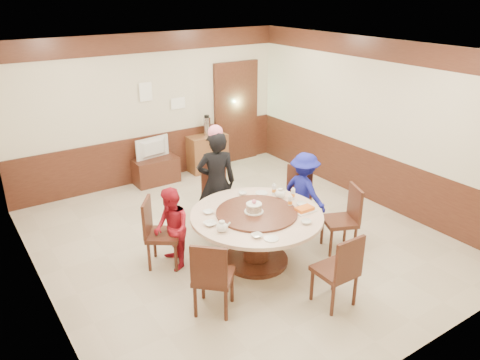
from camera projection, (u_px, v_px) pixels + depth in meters
room at (239, 173)px, 6.72m from camera, size 6.00×6.04×2.84m
banquet_table at (256, 228)px, 6.34m from camera, size 1.79×1.79×0.78m
chair_0 at (295, 209)px, 7.39m from camera, size 0.61×0.60×0.97m
chair_1 at (218, 205)px, 7.54m from camera, size 0.52×0.52×0.97m
chair_2 at (163, 244)px, 6.38m from camera, size 0.62×0.61×0.97m
chair_3 at (213, 288)px, 5.46m from camera, size 0.62×0.62×0.97m
chair_4 at (335, 282)px, 5.58m from camera, size 0.45×0.46×0.97m
chair_5 at (340, 230)px, 6.76m from camera, size 0.58×0.58×0.97m
person_standing at (216, 183)px, 7.07m from camera, size 0.70×0.58×1.63m
person_red at (172, 229)px, 6.23m from camera, size 0.52×0.62×1.15m
person_blue at (304, 191)px, 7.24m from camera, size 0.56×0.86×1.25m
birthday_cake at (254, 208)px, 6.22m from camera, size 0.26×0.26×0.18m
teapot_left at (222, 227)px, 5.78m from camera, size 0.17×0.15×0.13m
teapot_right at (280, 194)px, 6.70m from camera, size 0.17×0.15×0.13m
bowl_0 at (208, 212)px, 6.26m from camera, size 0.14×0.14×0.03m
bowl_1 at (306, 222)px, 5.99m from camera, size 0.14×0.14×0.04m
bowl_2 at (257, 236)px, 5.67m from camera, size 0.14×0.14×0.03m
bowl_3 at (301, 205)px, 6.47m from camera, size 0.14×0.14×0.04m
bowl_4 at (210, 224)px, 5.95m from camera, size 0.16×0.16×0.04m
bowl_5 at (242, 193)px, 6.82m from camera, size 0.12×0.12×0.04m
saucer_near at (271, 239)px, 5.63m from camera, size 0.18×0.18×0.01m
saucer_far at (262, 193)px, 6.87m from camera, size 0.18×0.18×0.01m
shrimp_platter at (304, 210)px, 6.31m from camera, size 0.30×0.20×0.06m
bottle_0 at (290, 202)px, 6.42m from camera, size 0.06×0.06×0.16m
bottle_1 at (293, 194)px, 6.64m from camera, size 0.06×0.06×0.16m
bottle_2 at (274, 190)px, 6.79m from camera, size 0.06×0.06×0.16m
tv_stand at (156, 171)px, 9.08m from camera, size 0.85×0.45×0.50m
television at (154, 148)px, 8.90m from camera, size 0.71×0.19×0.41m
side_cabinet at (207, 153)px, 9.65m from camera, size 0.80×0.40×0.75m
thermos at (207, 126)px, 9.44m from camera, size 0.15×0.15×0.38m
notice_left at (146, 92)px, 8.65m from camera, size 0.25×0.00×0.35m
notice_right at (178, 103)px, 9.10m from camera, size 0.30×0.00×0.22m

